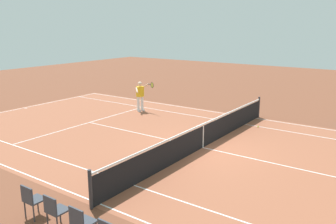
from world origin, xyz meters
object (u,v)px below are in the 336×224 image
Objects in this scene: tennis_ball at (258,127)px; spectator_chair_2 at (81,221)px; tennis_player_near at (140,95)px; tennis_net at (203,136)px; spectator_chair_4 at (32,199)px; spectator_chair_3 at (55,209)px.

spectator_chair_2 reaches higher than tennis_ball.
tennis_player_near reaches higher than spectator_chair_2.
tennis_ball is 0.08× the size of spectator_chair_2.
tennis_player_near reaches higher than tennis_ball.
tennis_net is 7.01m from spectator_chair_2.
spectator_chair_3 is at bearing 180.00° from spectator_chair_4.
tennis_ball is 10.94m from spectator_chair_3.
spectator_chair_3 is (-5.93, 10.27, -0.41)m from tennis_player_near.
tennis_net reaches higher than tennis_ball.
spectator_chair_2 is at bearing 97.75° from tennis_net.
tennis_net reaches higher than spectator_chair_3.
tennis_player_near is at bearing -59.99° from spectator_chair_3.
spectator_chair_3 is 1.00× the size of spectator_chair_4.
tennis_player_near is 11.45m from spectator_chair_4.
tennis_player_near is 1.93× the size of spectator_chair_4.
spectator_chair_2 is 1.00× the size of spectator_chair_4.
tennis_net is 13.30× the size of spectator_chair_4.
spectator_chair_4 is at bearing 81.95° from tennis_ball.
spectator_chair_2 is (-6.82, 10.27, -0.41)m from tennis_player_near.
spectator_chair_2 is at bearing 91.21° from tennis_ball.
tennis_net reaches higher than spectator_chair_2.
tennis_ball is 10.93m from spectator_chair_2.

